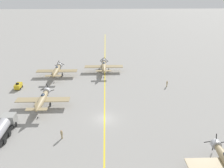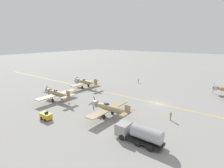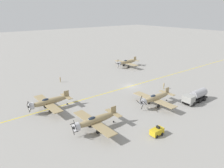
# 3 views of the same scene
# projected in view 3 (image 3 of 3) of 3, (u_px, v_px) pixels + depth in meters

# --- Properties ---
(ground_plane) EXTENTS (400.00, 400.00, 0.00)m
(ground_plane) POSITION_uv_depth(u_px,v_px,m) (131.00, 86.00, 66.18)
(ground_plane) COLOR gray
(taxiway_stripe) EXTENTS (0.30, 160.00, 0.01)m
(taxiway_stripe) POSITION_uv_depth(u_px,v_px,m) (131.00, 86.00, 66.17)
(taxiway_stripe) COLOR yellow
(taxiway_stripe) RESTS_ON ground
(airplane_far_left) EXTENTS (12.00, 9.98, 3.65)m
(airplane_far_left) POSITION_uv_depth(u_px,v_px,m) (95.00, 120.00, 41.64)
(airplane_far_left) COLOR #958057
(airplane_far_left) RESTS_ON ground
(airplane_near_right) EXTENTS (12.00, 9.98, 3.79)m
(airplane_near_right) POSITION_uv_depth(u_px,v_px,m) (127.00, 62.00, 87.58)
(airplane_near_right) COLOR tan
(airplane_near_right) RESTS_ON ground
(airplane_mid_left) EXTENTS (12.00, 9.98, 3.73)m
(airplane_mid_left) POSITION_uv_depth(u_px,v_px,m) (155.00, 98.00, 52.19)
(airplane_mid_left) COLOR #9F8A61
(airplane_mid_left) RESTS_ON ground
(airplane_far_center) EXTENTS (12.00, 9.98, 3.65)m
(airplane_far_center) POSITION_uv_depth(u_px,v_px,m) (49.00, 102.00, 50.05)
(airplane_far_center) COLOR #98835A
(airplane_far_center) RESTS_ON ground
(fuel_tanker) EXTENTS (2.67, 8.00, 2.98)m
(fuel_tanker) POSITION_uv_depth(u_px,v_px,m) (195.00, 96.00, 54.49)
(fuel_tanker) COLOR black
(fuel_tanker) RESTS_ON ground
(tow_tractor) EXTENTS (1.57, 2.60, 1.79)m
(tow_tractor) POSITION_uv_depth(u_px,v_px,m) (157.00, 131.00, 40.19)
(tow_tractor) COLOR gold
(tow_tractor) RESTS_ON ground
(ground_crew_walking) EXTENTS (0.40, 0.40, 1.83)m
(ground_crew_walking) POSITION_uv_depth(u_px,v_px,m) (164.00, 86.00, 63.65)
(ground_crew_walking) COLOR tan
(ground_crew_walking) RESTS_ON ground
(ground_crew_inspecting) EXTENTS (0.37, 0.37, 1.72)m
(ground_crew_inspecting) POSITION_uv_depth(u_px,v_px,m) (60.00, 79.00, 69.58)
(ground_crew_inspecting) COLOR tan
(ground_crew_inspecting) RESTS_ON ground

